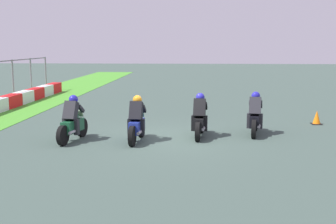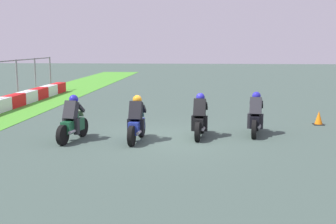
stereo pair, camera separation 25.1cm
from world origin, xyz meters
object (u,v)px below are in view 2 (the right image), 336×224
rider_lane_d (73,122)px  traffic_cone (319,118)px  rider_lane_c (137,123)px  rider_lane_b (200,119)px  rider_lane_a (256,117)px

rider_lane_d → traffic_cone: rider_lane_d is taller
rider_lane_c → traffic_cone: rider_lane_c is taller
rider_lane_c → traffic_cone: bearing=-57.6°
rider_lane_b → rider_lane_d: (-0.86, 4.17, 0.00)m
rider_lane_b → rider_lane_d: 4.26m
traffic_cone → rider_lane_a: bearing=128.2°
rider_lane_a → rider_lane_c: 4.23m
rider_lane_a → traffic_cone: size_ratio=3.66×
rider_lane_b → rider_lane_a: bearing=-68.2°
rider_lane_a → rider_lane_b: same height
rider_lane_a → rider_lane_b: bearing=116.5°
rider_lane_c → rider_lane_d: (-0.05, 2.12, 0.00)m
rider_lane_a → rider_lane_c: bearing=119.3°
rider_lane_d → rider_lane_c: bearing=-78.2°
rider_lane_b → rider_lane_d: same height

